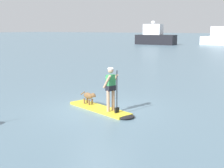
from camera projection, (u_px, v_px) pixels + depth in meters
name	position (u px, v px, depth m)	size (l,w,h in m)	color
ground_plane	(99.00, 110.00, 12.23)	(400.00, 400.00, 0.00)	slate
paddleboard	(103.00, 110.00, 12.05)	(3.45, 1.66, 0.10)	yellow
person_paddler	(111.00, 86.00, 11.51)	(0.67, 0.57, 1.69)	tan
dog	(89.00, 96.00, 12.64)	(0.99, 0.40, 0.53)	brown
moored_boat_starboard	(155.00, 37.00, 61.18)	(8.09, 2.70, 4.74)	black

